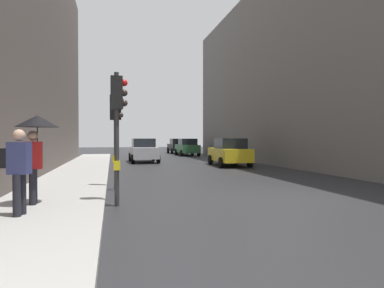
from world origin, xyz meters
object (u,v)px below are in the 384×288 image
at_px(pedestrian_with_umbrella, 36,134).
at_px(pedestrian_with_grey_backpack, 17,167).
at_px(car_silver_hatchback, 144,150).
at_px(car_dark_suv, 177,146).
at_px(car_green_estate, 187,147).
at_px(traffic_light_near_right, 116,122).
at_px(traffic_light_near_left, 118,114).
at_px(car_yellow_taxi, 229,152).

relative_size(pedestrian_with_umbrella, pedestrian_with_grey_backpack, 1.21).
xyz_separation_m(car_silver_hatchback, car_dark_suv, (5.35, 13.73, 0.00)).
xyz_separation_m(car_green_estate, pedestrian_with_umbrella, (-9.36, -24.07, 0.96)).
xyz_separation_m(traffic_light_near_right, car_dark_suv, (7.49, 26.72, -1.41)).
relative_size(traffic_light_near_left, car_dark_suv, 0.82).
bearing_deg(traffic_light_near_right, car_yellow_taxi, 49.02).
bearing_deg(car_green_estate, car_yellow_taxi, -91.22).
height_order(car_green_estate, car_silver_hatchback, same).
bearing_deg(traffic_light_near_left, traffic_light_near_right, 90.05).
relative_size(car_silver_hatchback, car_dark_suv, 1.00).
relative_size(traffic_light_near_right, traffic_light_near_left, 0.96).
relative_size(traffic_light_near_left, pedestrian_with_grey_backpack, 1.94).
bearing_deg(traffic_light_near_right, car_green_estate, 70.77).
bearing_deg(pedestrian_with_grey_backpack, car_dark_suv, 72.72).
bearing_deg(traffic_light_near_left, car_yellow_taxi, 56.67).
relative_size(car_silver_hatchback, pedestrian_with_grey_backpack, 2.38).
relative_size(traffic_light_near_left, car_yellow_taxi, 0.80).
bearing_deg(pedestrian_with_grey_backpack, car_green_estate, 69.42).
height_order(car_silver_hatchback, car_dark_suv, same).
relative_size(traffic_light_near_right, car_yellow_taxi, 0.77).
bearing_deg(car_dark_suv, traffic_light_near_right, -105.66).
bearing_deg(car_silver_hatchback, car_yellow_taxi, -43.32).
distance_m(pedestrian_with_umbrella, pedestrian_with_grey_backpack, 1.35).
bearing_deg(car_yellow_taxi, car_green_estate, 88.78).
bearing_deg(car_green_estate, traffic_light_near_left, -107.24).
relative_size(car_yellow_taxi, pedestrian_with_umbrella, 2.01).
bearing_deg(pedestrian_with_umbrella, car_dark_suv, 72.27).
distance_m(traffic_light_near_left, car_green_estate, 25.17).
bearing_deg(pedestrian_with_umbrella, traffic_light_near_right, 54.80).
distance_m(traffic_light_near_left, car_silver_hatchback, 15.85).
height_order(car_green_estate, pedestrian_with_umbrella, pedestrian_with_umbrella).
distance_m(traffic_light_near_right, traffic_light_near_left, 2.65).
height_order(car_dark_suv, pedestrian_with_umbrella, pedestrian_with_umbrella).
bearing_deg(car_dark_suv, car_yellow_taxi, -91.01).
relative_size(traffic_light_near_right, car_dark_suv, 0.79).
distance_m(car_silver_hatchback, car_dark_suv, 14.73).
bearing_deg(traffic_light_near_left, pedestrian_with_umbrella, -177.85).
relative_size(car_yellow_taxi, car_silver_hatchback, 1.02).
bearing_deg(traffic_light_near_right, traffic_light_near_left, -89.95).
xyz_separation_m(traffic_light_near_right, car_yellow_taxi, (7.17, 8.25, -1.41)).
relative_size(car_yellow_taxi, car_dark_suv, 1.02).
bearing_deg(car_green_estate, pedestrian_with_umbrella, -111.26).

